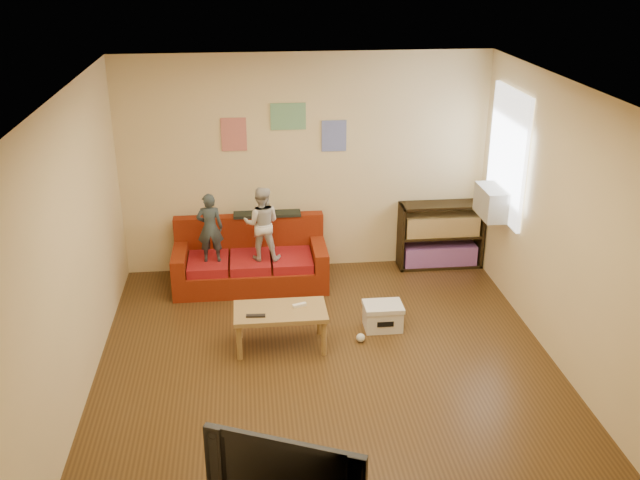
{
  "coord_description": "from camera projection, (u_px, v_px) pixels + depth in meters",
  "views": [
    {
      "loc": [
        -0.71,
        -5.86,
        3.83
      ],
      "look_at": [
        0.0,
        0.8,
        1.05
      ],
      "focal_mm": 40.0,
      "sensor_mm": 36.0,
      "label": 1
    }
  ],
  "objects": [
    {
      "name": "child_a",
      "position": [
        210.0,
        228.0,
        8.25
      ],
      "size": [
        0.31,
        0.2,
        0.83
      ],
      "primitive_type": "imported",
      "rotation": [
        0.0,
        0.0,
        3.13
      ],
      "color": "#2E393F",
      "rests_on": "sofa"
    },
    {
      "name": "artwork_center",
      "position": [
        288.0,
        116.0,
        8.44
      ],
      "size": [
        0.42,
        0.01,
        0.32
      ],
      "primitive_type": "cube",
      "color": "#72B27F",
      "rests_on": "room_shell"
    },
    {
      "name": "window",
      "position": [
        508.0,
        155.0,
        8.03
      ],
      "size": [
        0.04,
        1.08,
        1.48
      ],
      "primitive_type": "cube",
      "color": "white",
      "rests_on": "room_shell"
    },
    {
      "name": "artwork_right",
      "position": [
        334.0,
        136.0,
        8.59
      ],
      "size": [
        0.3,
        0.01,
        0.38
      ],
      "primitive_type": "cube",
      "color": "#727FCC",
      "rests_on": "room_shell"
    },
    {
      "name": "sofa",
      "position": [
        251.0,
        262.0,
        8.64
      ],
      "size": [
        1.82,
        0.84,
        0.8
      ],
      "color": "maroon",
      "rests_on": "ground"
    },
    {
      "name": "tissue",
      "position": [
        361.0,
        338.0,
        7.42
      ],
      "size": [
        0.11,
        0.11,
        0.09
      ],
      "primitive_type": "sphere",
      "rotation": [
        0.0,
        0.0,
        -0.19
      ],
      "color": "silver",
      "rests_on": "ground"
    },
    {
      "name": "remote",
      "position": [
        256.0,
        316.0,
        7.06
      ],
      "size": [
        0.19,
        0.06,
        0.02
      ],
      "primitive_type": "cube",
      "rotation": [
        0.0,
        0.0,
        -0.06
      ],
      "color": "black",
      "rests_on": "coffee_table"
    },
    {
      "name": "child_b",
      "position": [
        262.0,
        224.0,
        8.3
      ],
      "size": [
        0.47,
        0.39,
        0.89
      ],
      "primitive_type": "imported",
      "rotation": [
        0.0,
        0.0,
        3.01
      ],
      "color": "beige",
      "rests_on": "sofa"
    },
    {
      "name": "room_shell",
      "position": [
        329.0,
        243.0,
        6.41
      ],
      "size": [
        4.52,
        5.02,
        2.72
      ],
      "color": "#503418",
      "rests_on": "ground"
    },
    {
      "name": "bookshelf",
      "position": [
        440.0,
        238.0,
        9.06
      ],
      "size": [
        1.06,
        0.32,
        0.85
      ],
      "color": "black",
      "rests_on": "ground"
    },
    {
      "name": "artwork_left",
      "position": [
        234.0,
        134.0,
        8.45
      ],
      "size": [
        0.3,
        0.01,
        0.4
      ],
      "primitive_type": "cube",
      "color": "#D87266",
      "rests_on": "room_shell"
    },
    {
      "name": "television",
      "position": [
        290.0,
        469.0,
        4.52
      ],
      "size": [
        1.02,
        0.55,
        0.61
      ],
      "primitive_type": "imported",
      "rotation": [
        0.0,
        0.0,
        -0.41
      ],
      "color": "black",
      "rests_on": "tv_stand"
    },
    {
      "name": "coffee_table",
      "position": [
        280.0,
        315.0,
        7.22
      ],
      "size": [
        0.94,
        0.52,
        0.42
      ],
      "color": "#A7824A",
      "rests_on": "ground"
    },
    {
      "name": "game_controller",
      "position": [
        300.0,
        305.0,
        7.25
      ],
      "size": [
        0.15,
        0.09,
        0.03
      ],
      "primitive_type": "cube",
      "rotation": [
        0.0,
        0.0,
        0.34
      ],
      "color": "white",
      "rests_on": "coffee_table"
    },
    {
      "name": "file_box",
      "position": [
        383.0,
        316.0,
        7.65
      ],
      "size": [
        0.41,
        0.31,
        0.29
      ],
      "color": "white",
      "rests_on": "ground"
    },
    {
      "name": "ac_unit",
      "position": [
        493.0,
        202.0,
        8.23
      ],
      "size": [
        0.28,
        0.55,
        0.35
      ],
      "primitive_type": "cube",
      "color": "#B7B2A3",
      "rests_on": "window"
    }
  ]
}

